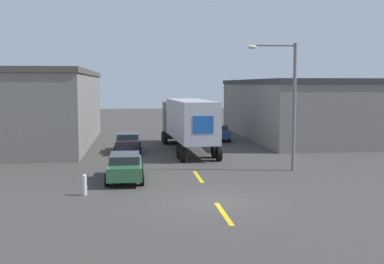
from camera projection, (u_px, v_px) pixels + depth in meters
ground_plane at (216, 202)px, 20.54m from camera, size 160.00×160.00×0.00m
road_centerline at (198, 177)px, 26.13m from camera, size 0.20×18.36×0.01m
warehouse_left at (23, 108)px, 39.82m from camera, size 11.39×20.25×6.15m
warehouse_right at (309, 108)px, 46.08m from camera, size 12.79×22.12×5.45m
semi_truck at (187, 120)px, 36.34m from camera, size 3.32×12.61×3.87m
parked_car_left_near at (125, 166)px, 25.05m from camera, size 1.93×4.54×1.42m
parked_car_right_far at (217, 132)px, 43.13m from camera, size 1.93×4.54×1.42m
parked_car_left_far at (128, 142)px, 35.66m from camera, size 1.93×4.54×1.42m
street_lamp at (288, 96)px, 27.54m from camera, size 2.91×0.32×7.35m
fire_hydrant at (84, 185)px, 21.71m from camera, size 0.22×0.22×0.97m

